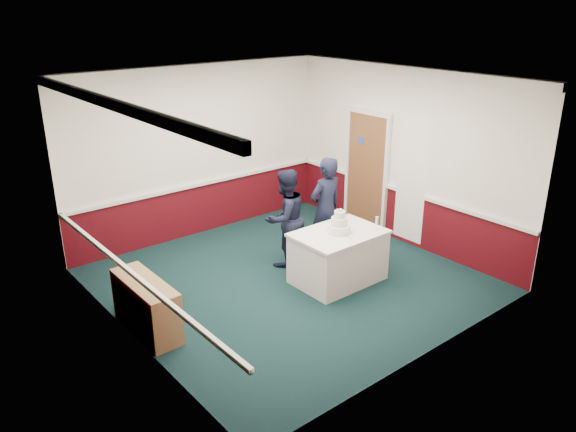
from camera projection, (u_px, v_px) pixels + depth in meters
ground at (289, 280)px, 8.52m from camera, size 5.00×5.00×0.00m
room_shell at (268, 145)px, 8.30m from camera, size 5.00×5.00×3.00m
sideboard at (147, 306)px, 7.11m from camera, size 0.41×1.20×0.70m
cake_table at (338, 256)px, 8.37m from camera, size 1.32×0.92×0.79m
wedding_cake at (339, 225)px, 8.19m from camera, size 0.35×0.35×0.36m
cake_knife at (347, 237)px, 8.06m from camera, size 0.04×0.22×0.00m
champagne_flute at (377, 221)px, 8.27m from camera, size 0.05×0.05×0.21m
person_man at (285, 218)px, 8.78m from camera, size 0.80×0.64×1.57m
person_woman at (325, 209)px, 8.96m from camera, size 0.62×0.41×1.71m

